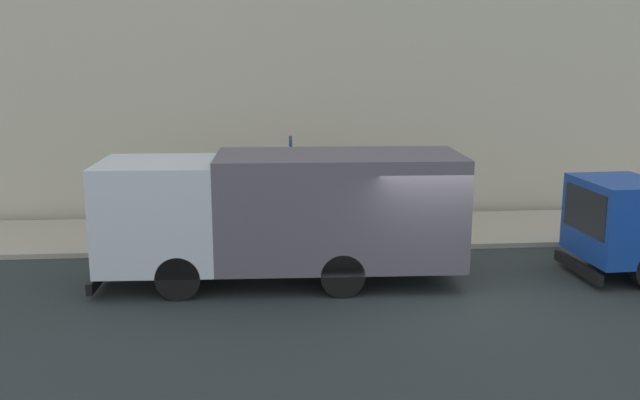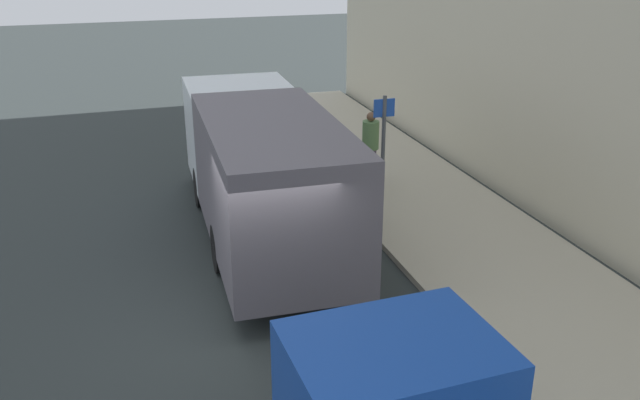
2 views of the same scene
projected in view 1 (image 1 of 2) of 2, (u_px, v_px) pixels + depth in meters
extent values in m
plane|color=#2A3130|center=(435.00, 291.00, 14.57)|extent=(80.00, 80.00, 0.00)
cube|color=#B2AA94|center=(392.00, 230.00, 19.21)|extent=(3.55, 30.00, 0.13)
cube|color=beige|center=(382.00, 3.00, 20.15)|extent=(0.50, 30.00, 12.44)
cube|color=white|center=(160.00, 213.00, 14.71)|extent=(2.38, 2.48, 2.19)
cube|color=black|center=(102.00, 201.00, 14.60)|extent=(1.94, 0.12, 1.23)
cube|color=#5E5861|center=(339.00, 208.00, 14.90)|extent=(2.46, 5.19, 2.32)
cube|color=black|center=(103.00, 273.00, 14.92)|extent=(2.21, 0.19, 0.24)
cylinder|color=black|center=(178.00, 278.00, 13.99)|extent=(0.33, 0.91, 0.90)
cylinder|color=black|center=(191.00, 250.00, 15.95)|extent=(0.33, 0.91, 0.90)
cylinder|color=black|center=(342.00, 275.00, 14.16)|extent=(0.33, 0.91, 0.90)
cylinder|color=black|center=(335.00, 248.00, 16.12)|extent=(0.33, 0.91, 0.90)
cube|color=#1541A3|center=(618.00, 219.00, 15.23)|extent=(2.16, 1.68, 1.72)
cube|color=black|center=(586.00, 211.00, 15.10)|extent=(1.76, 0.14, 0.96)
cube|color=black|center=(578.00, 267.00, 15.35)|extent=(2.01, 0.21, 0.24)
cylinder|color=black|center=(607.00, 245.00, 16.32)|extent=(0.34, 0.90, 0.89)
cylinder|color=#4D3F55|center=(198.00, 223.00, 17.92)|extent=(0.42, 0.42, 0.88)
cylinder|color=#567D4B|center=(197.00, 193.00, 17.75)|extent=(0.56, 0.56, 0.68)
sphere|color=brown|center=(196.00, 176.00, 17.66)|extent=(0.22, 0.22, 0.22)
cylinder|color=#4C5156|center=(291.00, 191.00, 17.28)|extent=(0.08, 0.08, 2.73)
cube|color=blue|center=(290.00, 146.00, 17.05)|extent=(0.44, 0.03, 0.36)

